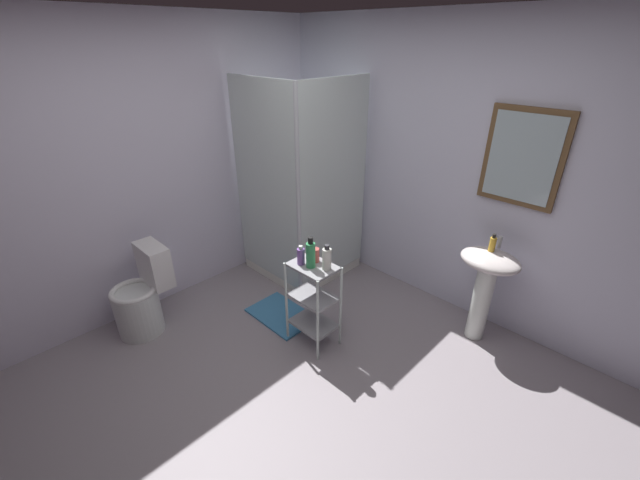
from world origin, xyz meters
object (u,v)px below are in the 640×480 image
(lotion_bottle_white, at_px, (327,259))
(bath_mat, at_px, (281,314))
(storage_cart, at_px, (313,298))
(body_wash_bottle_green, at_px, (311,254))
(pedestal_sink, at_px, (486,278))
(toilet, at_px, (142,298))
(shower_stall, at_px, (302,234))
(hand_soap_bottle, at_px, (493,244))
(conditioner_bottle_purple, at_px, (301,256))
(rinse_cup, at_px, (315,255))

(lotion_bottle_white, bearing_deg, bath_mat, -179.37)
(storage_cart, relative_size, bath_mat, 1.23)
(storage_cart, relative_size, body_wash_bottle_green, 2.97)
(lotion_bottle_white, bearing_deg, storage_cart, -163.34)
(pedestal_sink, distance_m, body_wash_bottle_green, 1.42)
(pedestal_sink, bearing_deg, toilet, -137.54)
(storage_cart, height_order, body_wash_bottle_green, body_wash_bottle_green)
(pedestal_sink, distance_m, lotion_bottle_white, 1.31)
(lotion_bottle_white, bearing_deg, shower_stall, 146.27)
(toilet, bearing_deg, bath_mat, 52.77)
(hand_soap_bottle, xyz_separation_m, body_wash_bottle_green, (-0.92, -1.07, -0.02))
(pedestal_sink, relative_size, lotion_bottle_white, 3.95)
(conditioner_bottle_purple, height_order, rinse_cup, conditioner_bottle_purple)
(pedestal_sink, bearing_deg, bath_mat, -144.59)
(body_wash_bottle_green, relative_size, conditioner_bottle_purple, 1.59)
(hand_soap_bottle, xyz_separation_m, rinse_cup, (-0.95, -0.99, -0.08))
(hand_soap_bottle, relative_size, rinse_cup, 1.32)
(storage_cart, height_order, bath_mat, storage_cart)
(body_wash_bottle_green, height_order, lotion_bottle_white, body_wash_bottle_green)
(pedestal_sink, relative_size, toilet, 1.07)
(shower_stall, height_order, bath_mat, shower_stall)
(toilet, height_order, conditioner_bottle_purple, conditioner_bottle_purple)
(pedestal_sink, bearing_deg, hand_soap_bottle, 126.45)
(storage_cart, bearing_deg, toilet, -142.05)
(toilet, distance_m, storage_cart, 1.47)
(conditioner_bottle_purple, bearing_deg, hand_soap_bottle, 47.53)
(toilet, bearing_deg, rinse_cup, 40.47)
(pedestal_sink, xyz_separation_m, toilet, (-2.10, -1.92, -0.26))
(lotion_bottle_white, xyz_separation_m, rinse_cup, (-0.15, 0.02, -0.04))
(storage_cart, distance_m, lotion_bottle_white, 0.41)
(conditioner_bottle_purple, bearing_deg, storage_cart, 30.42)
(hand_soap_bottle, bearing_deg, shower_stall, -168.82)
(pedestal_sink, height_order, conditioner_bottle_purple, conditioner_bottle_purple)
(shower_stall, distance_m, toilet, 1.63)
(toilet, bearing_deg, conditioner_bottle_purple, 38.46)
(rinse_cup, bearing_deg, lotion_bottle_white, -8.15)
(conditioner_bottle_purple, bearing_deg, bath_mat, 168.46)
(shower_stall, bearing_deg, lotion_bottle_white, -33.73)
(toilet, xyz_separation_m, body_wash_bottle_green, (1.16, 0.88, 0.53))
(body_wash_bottle_green, bearing_deg, pedestal_sink, 47.98)
(shower_stall, bearing_deg, pedestal_sink, 10.20)
(toilet, height_order, lotion_bottle_white, lotion_bottle_white)
(pedestal_sink, relative_size, rinse_cup, 7.40)
(storage_cart, bearing_deg, conditioner_bottle_purple, -149.58)
(storage_cart, distance_m, conditioner_bottle_purple, 0.38)
(toilet, distance_m, body_wash_bottle_green, 1.55)
(hand_soap_bottle, xyz_separation_m, conditioner_bottle_purple, (-1.00, -1.09, -0.06))
(hand_soap_bottle, xyz_separation_m, lotion_bottle_white, (-0.80, -1.01, -0.04))
(storage_cart, distance_m, hand_soap_bottle, 1.46)
(toilet, xyz_separation_m, bath_mat, (0.71, 0.93, -0.31))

